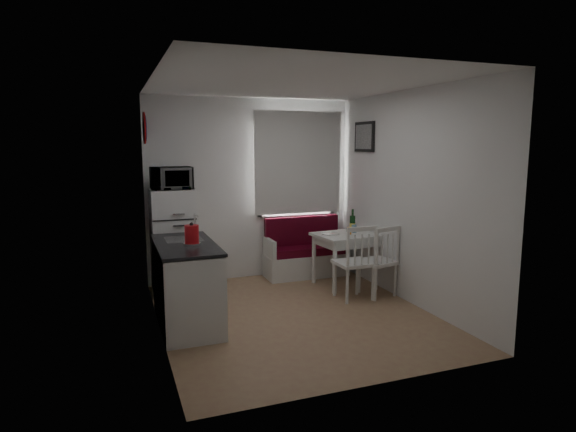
% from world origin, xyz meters
% --- Properties ---
extents(floor, '(3.00, 3.50, 0.02)m').
position_xyz_m(floor, '(0.00, 0.00, 0.00)').
color(floor, '#9B6D53').
rests_on(floor, ground).
extents(ceiling, '(3.00, 3.50, 0.02)m').
position_xyz_m(ceiling, '(0.00, 0.00, 2.60)').
color(ceiling, white).
rests_on(ceiling, wall_back).
extents(wall_back, '(3.00, 0.02, 2.60)m').
position_xyz_m(wall_back, '(0.00, 1.75, 1.30)').
color(wall_back, white).
rests_on(wall_back, floor).
extents(wall_front, '(3.00, 0.02, 2.60)m').
position_xyz_m(wall_front, '(0.00, -1.75, 1.30)').
color(wall_front, white).
rests_on(wall_front, floor).
extents(wall_left, '(0.02, 3.50, 2.60)m').
position_xyz_m(wall_left, '(-1.50, 0.00, 1.30)').
color(wall_left, white).
rests_on(wall_left, floor).
extents(wall_right, '(0.02, 3.50, 2.60)m').
position_xyz_m(wall_right, '(1.50, 0.00, 1.30)').
color(wall_right, white).
rests_on(wall_right, floor).
extents(window, '(1.22, 0.06, 1.47)m').
position_xyz_m(window, '(0.70, 1.72, 1.62)').
color(window, white).
rests_on(window, wall_back).
extents(curtain, '(1.35, 0.02, 1.50)m').
position_xyz_m(curtain, '(0.70, 1.65, 1.68)').
color(curtain, white).
rests_on(curtain, wall_back).
extents(kitchen_counter, '(0.62, 1.32, 1.16)m').
position_xyz_m(kitchen_counter, '(-1.20, 0.16, 0.46)').
color(kitchen_counter, white).
rests_on(kitchen_counter, floor).
extents(wall_sign, '(0.03, 0.40, 0.40)m').
position_xyz_m(wall_sign, '(-1.47, 1.45, 2.15)').
color(wall_sign, '#1A419F').
rests_on(wall_sign, wall_left).
extents(picture_frame, '(0.04, 0.52, 0.42)m').
position_xyz_m(picture_frame, '(1.48, 1.10, 2.05)').
color(picture_frame, black).
rests_on(picture_frame, wall_right).
extents(bench, '(1.22, 0.47, 0.87)m').
position_xyz_m(bench, '(0.76, 1.51, 0.29)').
color(bench, white).
rests_on(bench, floor).
extents(dining_table, '(1.03, 0.77, 0.72)m').
position_xyz_m(dining_table, '(1.17, 0.88, 0.64)').
color(dining_table, white).
rests_on(dining_table, floor).
extents(chair_left, '(0.46, 0.43, 0.51)m').
position_xyz_m(chair_left, '(0.92, 0.21, 0.59)').
color(chair_left, white).
rests_on(chair_left, floor).
extents(chair_right, '(0.52, 0.51, 0.50)m').
position_xyz_m(chair_right, '(1.25, 0.21, 0.57)').
color(chair_right, white).
rests_on(chair_right, floor).
extents(fridge, '(0.55, 0.55, 1.37)m').
position_xyz_m(fridge, '(-1.18, 1.40, 0.69)').
color(fridge, white).
rests_on(fridge, floor).
extents(microwave, '(0.52, 0.35, 0.29)m').
position_xyz_m(microwave, '(-1.18, 1.35, 1.52)').
color(microwave, white).
rests_on(microwave, fridge).
extents(kettle, '(0.18, 0.18, 0.24)m').
position_xyz_m(kettle, '(-1.15, 0.00, 1.02)').
color(kettle, red).
rests_on(kettle, kitchen_counter).
extents(wine_bottle, '(0.08, 0.08, 0.32)m').
position_xyz_m(wine_bottle, '(1.25, 0.98, 0.88)').
color(wine_bottle, '#123815').
rests_on(wine_bottle, dining_table).
extents(drinking_glass_orange, '(0.06, 0.06, 0.10)m').
position_xyz_m(drinking_glass_orange, '(1.12, 0.83, 0.77)').
color(drinking_glass_orange, '#FFA12A').
rests_on(drinking_glass_orange, dining_table).
extents(drinking_glass_blue, '(0.07, 0.07, 0.11)m').
position_xyz_m(drinking_glass_blue, '(1.25, 0.93, 0.78)').
color(drinking_glass_blue, '#709EBF').
rests_on(drinking_glass_blue, dining_table).
extents(plate, '(0.24, 0.24, 0.02)m').
position_xyz_m(plate, '(0.87, 0.90, 0.73)').
color(plate, white).
rests_on(plate, dining_table).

